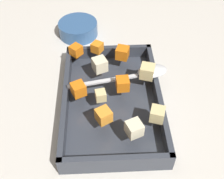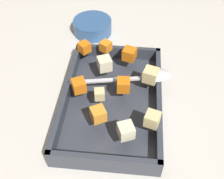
# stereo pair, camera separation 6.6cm
# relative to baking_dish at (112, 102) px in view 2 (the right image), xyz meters

# --- Properties ---
(ground_plane) EXTENTS (4.00, 4.00, 0.00)m
(ground_plane) POSITION_rel_baking_dish_xyz_m (-0.00, 0.01, -0.01)
(ground_plane) COLOR beige
(baking_dish) EXTENTS (0.36, 0.23, 0.05)m
(baking_dish) POSITION_rel_baking_dish_xyz_m (0.00, 0.00, 0.00)
(baking_dish) COLOR #333842
(baking_dish) RESTS_ON ground_plane
(carrot_chunk_heap_side) EXTENTS (0.04, 0.04, 0.03)m
(carrot_chunk_heap_side) POSITION_rel_baking_dish_xyz_m (-0.13, 0.03, 0.05)
(carrot_chunk_heap_side) COLOR orange
(carrot_chunk_heap_side) RESTS_ON baking_dish
(carrot_chunk_corner_sw) EXTENTS (0.04, 0.04, 0.03)m
(carrot_chunk_corner_sw) POSITION_rel_baking_dish_xyz_m (-0.00, -0.08, 0.05)
(carrot_chunk_corner_sw) COLOR orange
(carrot_chunk_corner_sw) RESTS_ON baking_dish
(carrot_chunk_far_left) EXTENTS (0.04, 0.04, 0.03)m
(carrot_chunk_far_left) POSITION_rel_baking_dish_xyz_m (-0.15, -0.09, 0.05)
(carrot_chunk_far_left) COLOR orange
(carrot_chunk_far_left) RESTS_ON baking_dish
(carrot_chunk_near_spoon) EXTENTS (0.04, 0.04, 0.03)m
(carrot_chunk_near_spoon) POSITION_rel_baking_dish_xyz_m (0.08, -0.02, 0.05)
(carrot_chunk_near_spoon) COLOR orange
(carrot_chunk_near_spoon) RESTS_ON baking_dish
(carrot_chunk_corner_nw) EXTENTS (0.03, 0.03, 0.03)m
(carrot_chunk_corner_nw) POSITION_rel_baking_dish_xyz_m (-0.01, 0.03, 0.05)
(carrot_chunk_corner_nw) COLOR orange
(carrot_chunk_corner_nw) RESTS_ON baking_dish
(carrot_chunk_mid_left) EXTENTS (0.04, 0.04, 0.03)m
(carrot_chunk_mid_left) POSITION_rel_baking_dish_xyz_m (-0.16, -0.03, 0.05)
(carrot_chunk_mid_left) COLOR orange
(carrot_chunk_mid_left) RESTS_ON baking_dish
(potato_chunk_mid_right) EXTENTS (0.03, 0.03, 0.02)m
(potato_chunk_mid_right) POSITION_rel_baking_dish_xyz_m (0.02, -0.03, 0.05)
(potato_chunk_mid_right) COLOR #E0CC89
(potato_chunk_mid_right) RESTS_ON baking_dish
(potato_chunk_corner_ne) EXTENTS (0.04, 0.04, 0.03)m
(potato_chunk_corner_ne) POSITION_rel_baking_dish_xyz_m (0.12, 0.04, 0.05)
(potato_chunk_corner_ne) COLOR beige
(potato_chunk_corner_ne) RESTS_ON baking_dish
(potato_chunk_front_center) EXTENTS (0.04, 0.04, 0.03)m
(potato_chunk_front_center) POSITION_rel_baking_dish_xyz_m (0.08, 0.09, 0.05)
(potato_chunk_front_center) COLOR #E0CC89
(potato_chunk_front_center) RESTS_ON baking_dish
(potato_chunk_rim_edge) EXTENTS (0.04, 0.04, 0.03)m
(potato_chunk_rim_edge) POSITION_rel_baking_dish_xyz_m (-0.08, -0.03, 0.05)
(potato_chunk_rim_edge) COLOR beige
(potato_chunk_rim_edge) RESTS_ON baking_dish
(potato_chunk_back_center) EXTENTS (0.04, 0.04, 0.03)m
(potato_chunk_back_center) POSITION_rel_baking_dish_xyz_m (-0.05, 0.09, 0.05)
(potato_chunk_back_center) COLOR #E0CC89
(potato_chunk_back_center) RESTS_ON baking_dish
(serving_spoon) EXTENTS (0.07, 0.25, 0.02)m
(serving_spoon) POSITION_rel_baking_dish_xyz_m (-0.06, 0.09, 0.04)
(serving_spoon) COLOR silver
(serving_spoon) RESTS_ON baking_dish
(small_prep_bowl) EXTENTS (0.12, 0.12, 0.04)m
(small_prep_bowl) POSITION_rel_baking_dish_xyz_m (-0.31, -0.09, 0.01)
(small_prep_bowl) COLOR #33598C
(small_prep_bowl) RESTS_ON ground_plane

